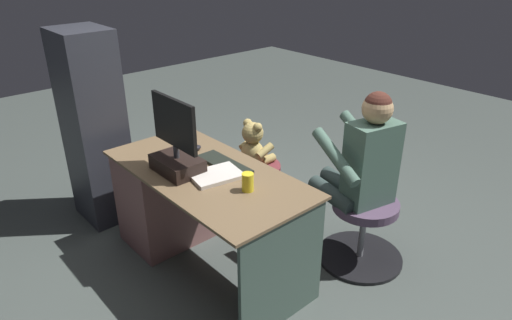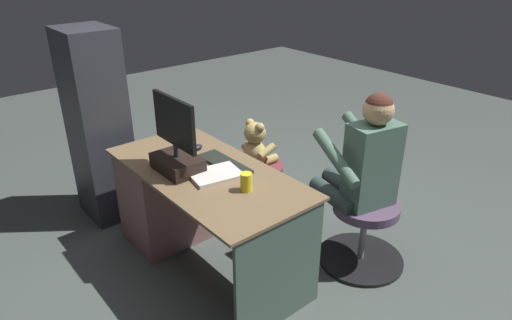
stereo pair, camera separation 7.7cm
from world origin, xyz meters
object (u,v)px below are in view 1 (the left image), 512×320
at_px(teddy_bear, 254,145).
at_px(office_chair_teddy, 253,187).
at_px(monitor, 176,151).
at_px(cup, 248,182).
at_px(person, 357,164).
at_px(desk, 176,196).
at_px(tv_remote, 175,156).
at_px(keyboard, 224,164).
at_px(visitor_chair, 363,228).
at_px(computer_mouse, 195,148).

bearing_deg(teddy_bear, office_chair_teddy, 90.00).
bearing_deg(teddy_bear, monitor, 101.20).
relative_size(cup, person, 0.09).
xyz_separation_m(desk, person, (-0.94, -0.81, 0.33)).
distance_m(tv_remote, person, 1.20).
xyz_separation_m(cup, tv_remote, (0.66, 0.07, -0.05)).
xyz_separation_m(keyboard, visitor_chair, (-0.63, -0.69, -0.48)).
bearing_deg(cup, keyboard, -16.09).
distance_m(monitor, keyboard, 0.33).
bearing_deg(tv_remote, office_chair_teddy, -79.95).
xyz_separation_m(monitor, tv_remote, (0.19, -0.10, -0.13)).
distance_m(desk, monitor, 0.57).
height_order(computer_mouse, visitor_chair, computer_mouse).
height_order(tv_remote, office_chair_teddy, tv_remote).
distance_m(keyboard, person, 0.86).
relative_size(visitor_chair, person, 0.48).
xyz_separation_m(teddy_bear, person, (-0.82, -0.17, 0.08)).
relative_size(desk, tv_remote, 9.59).
xyz_separation_m(desk, monitor, (-0.27, 0.13, 0.49)).
xyz_separation_m(computer_mouse, person, (-0.86, -0.68, -0.03)).
distance_m(office_chair_teddy, teddy_bear, 0.36).
bearing_deg(keyboard, cup, 163.91).
bearing_deg(desk, monitor, 154.39).
xyz_separation_m(monitor, keyboard, (-0.13, -0.27, -0.13)).
xyz_separation_m(cup, person, (-0.20, -0.77, -0.07)).
height_order(monitor, visitor_chair, monitor).
relative_size(office_chair_teddy, teddy_bear, 1.42).
relative_size(cup, tv_remote, 0.73).
relative_size(tv_remote, visitor_chair, 0.25).
relative_size(desk, office_chair_teddy, 2.78).
height_order(tv_remote, teddy_bear, teddy_bear).
bearing_deg(computer_mouse, monitor, 126.31).
xyz_separation_m(desk, computer_mouse, (-0.08, -0.13, 0.36)).
xyz_separation_m(office_chair_teddy, teddy_bear, (0.00, -0.01, 0.36)).
height_order(keyboard, cup, cup).
bearing_deg(computer_mouse, keyboard, -178.46).
distance_m(computer_mouse, tv_remote, 0.16).
distance_m(keyboard, teddy_bear, 0.58).
bearing_deg(computer_mouse, visitor_chair, -143.59).
distance_m(keyboard, cup, 0.36).
relative_size(keyboard, teddy_bear, 1.15).
distance_m(cup, teddy_bear, 0.88).
height_order(computer_mouse, cup, cup).
bearing_deg(computer_mouse, office_chair_teddy, -94.55).
bearing_deg(keyboard, tv_remote, 28.72).
relative_size(keyboard, visitor_chair, 0.71).
bearing_deg(office_chair_teddy, tv_remote, 86.87).
bearing_deg(desk, teddy_bear, -100.69).
bearing_deg(teddy_bear, keyboard, 119.25).
height_order(computer_mouse, person, person).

